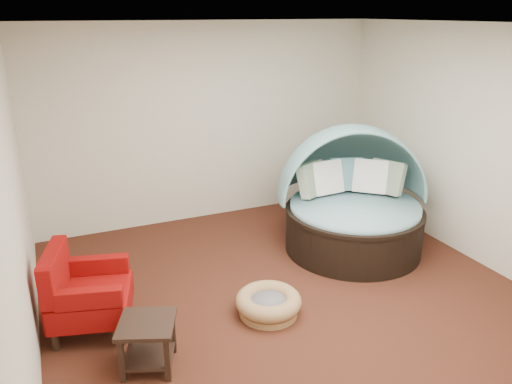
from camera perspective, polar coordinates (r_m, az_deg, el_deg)
name	(u,v)px	position (r m, az deg, el deg)	size (l,w,h in m)	color
floor	(287,294)	(5.56, 3.60, -11.60)	(5.00, 5.00, 0.00)	#4C2315
wall_back	(210,124)	(7.21, -5.33, 7.80)	(5.00, 5.00, 0.00)	beige
wall_front	(495,295)	(3.17, 25.63, -10.60)	(5.00, 5.00, 0.00)	beige
wall_left	(15,210)	(4.47, -25.86, -1.87)	(5.00, 5.00, 0.00)	beige
wall_right	(478,146)	(6.49, 24.01, 4.78)	(5.00, 5.00, 0.00)	beige
ceiling	(294,24)	(4.75, 4.36, 18.60)	(5.00, 5.00, 0.00)	white
canopy_daybed	(353,193)	(6.45, 11.05, -0.10)	(2.24, 2.20, 1.59)	black
pet_basket	(268,303)	(5.18, 1.43, -12.60)	(0.73, 0.73, 0.23)	olive
red_armchair	(84,293)	(5.09, -19.03, -10.83)	(0.90, 0.90, 0.86)	black
side_table	(148,338)	(4.52, -12.28, -15.97)	(0.61, 0.61, 0.45)	black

